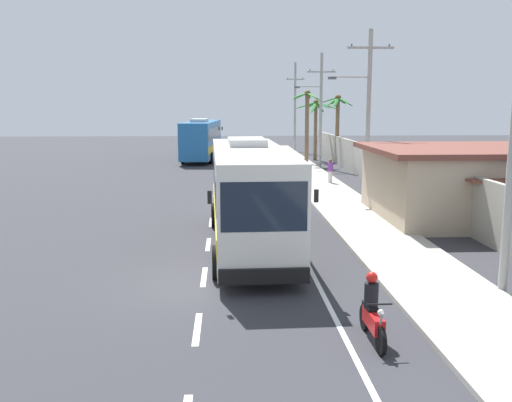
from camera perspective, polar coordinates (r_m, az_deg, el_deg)
The scene contains 14 objects.
ground_plane at distance 17.19m, azimuth -5.31°, elevation -8.19°, with size 160.00×160.00×0.00m, color #303035.
sidewalk_kerb at distance 27.53m, azimuth 9.84°, elevation -1.34°, with size 3.20×90.00×0.14m, color #A8A399.
lane_markings at distance 31.11m, azimuth -0.23°, elevation -0.05°, with size 3.55×71.00×0.01m.
boundary_wall at distance 32.16m, azimuth 14.95°, elevation 2.14°, with size 0.24×60.00×2.45m, color #9E998E.
coach_bus_foreground at distance 21.14m, azimuth -0.67°, elevation 0.95°, with size 3.23×11.76×3.95m.
coach_bus_far_lane at distance 54.77m, azimuth -5.48°, elevation 6.27°, with size 3.75×12.59×3.94m.
motorcycle_beside_bus at distance 13.23m, azimuth 11.60°, elevation -10.98°, with size 0.56×1.96×1.56m.
pedestrian_near_kerb at distance 37.87m, azimuth 7.47°, elevation 3.08°, with size 0.36×0.36×1.58m.
utility_pole_mid at distance 32.22m, azimuth 11.08°, elevation 9.00°, with size 3.56×0.24×9.27m.
utility_pole_far at distance 48.22m, azimuth 6.43°, elevation 9.32°, with size 3.43×0.24×9.43m.
utility_pole_distant at distance 64.34m, azimuth 3.93°, elevation 9.49°, with size 2.07×0.24×9.83m.
palm_nearest at distance 49.91m, azimuth 5.14°, elevation 8.53°, with size 2.73×2.89×6.46m.
palm_second at distance 54.34m, azimuth 5.97°, elevation 8.50°, with size 3.91×3.66×5.70m.
palm_third at distance 51.67m, azimuth 8.18°, elevation 8.43°, with size 2.92×2.84×6.11m.
Camera 1 is at (0.74, -16.35, 5.26)m, focal length 39.87 mm.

